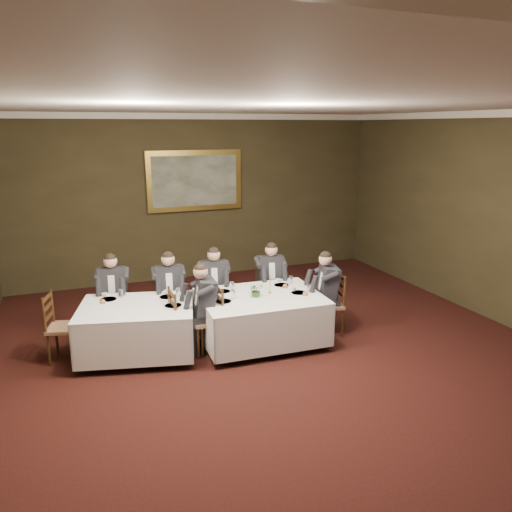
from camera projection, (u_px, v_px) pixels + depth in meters
ground at (299, 376)px, 6.69m from camera, size 10.00×10.00×0.00m
ceiling at (306, 104)px, 5.80m from camera, size 8.00×10.00×0.10m
back_wall at (198, 198)px, 10.75m from camera, size 8.00×0.10×3.50m
crown_molding at (305, 109)px, 5.82m from camera, size 8.00×10.00×0.12m
table_main at (261, 315)px, 7.61m from camera, size 1.90×1.48×0.67m
table_second at (137, 326)px, 7.18m from camera, size 1.87×1.59×0.67m
chair_main_backleft at (214, 308)px, 8.36m from camera, size 0.52×0.50×1.00m
diner_main_backleft at (214, 296)px, 8.29m from camera, size 0.49×0.55×1.35m
chair_main_backright at (270, 302)px, 8.67m from camera, size 0.50×0.48×1.00m
diner_main_backright at (270, 290)px, 8.60m from camera, size 0.47×0.53×1.35m
chair_main_endleft at (186, 335)px, 7.29m from camera, size 0.43×0.45×1.00m
chair_main_endright at (329, 316)px, 8.01m from camera, size 0.51×0.53×1.00m
diner_main_endright at (329, 303)px, 7.95m from camera, size 0.56×0.50×1.35m
chair_sec_backleft at (115, 317)px, 7.97m from camera, size 0.51×0.50×1.00m
diner_sec_backleft at (114, 304)px, 7.90m from camera, size 0.49×0.55×1.35m
chair_sec_backright at (170, 315)px, 8.08m from camera, size 0.49×0.47×1.00m
diner_sec_backright at (169, 302)px, 8.01m from camera, size 0.45×0.52×1.35m
chair_sec_endright at (208, 333)px, 7.36m from camera, size 0.45×0.47×1.00m
diner_sec_endright at (207, 319)px, 7.29m from camera, size 0.51×0.44×1.35m
chair_sec_endleft at (65, 341)px, 7.10m from camera, size 0.52×0.54×1.00m
centerpiece at (256, 289)px, 7.46m from camera, size 0.23×0.20×0.23m
candlestick at (270, 283)px, 7.62m from camera, size 0.06×0.06×0.42m
place_setting_table_main at (225, 288)px, 7.76m from camera, size 0.33×0.31×0.14m
place_setting_table_second at (112, 296)px, 7.41m from camera, size 0.33×0.31×0.14m
painting at (195, 181)px, 10.57m from camera, size 2.05×0.09×1.27m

